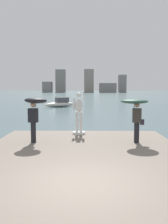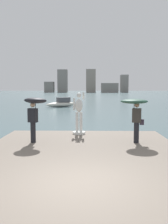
# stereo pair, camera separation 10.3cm
# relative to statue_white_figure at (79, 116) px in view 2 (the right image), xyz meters

# --- Properties ---
(ground_plane) EXTENTS (400.00, 400.00, 0.00)m
(ground_plane) POSITION_rel_statue_white_figure_xyz_m (0.26, 33.34, -1.34)
(ground_plane) COLOR #4C666B
(pier) EXTENTS (7.73, 10.64, 0.40)m
(pier) POSITION_rel_statue_white_figure_xyz_m (0.26, -4.34, -1.14)
(pier) COLOR slate
(pier) RESTS_ON ground
(statue_white_figure) EXTENTS (0.65, 0.89, 2.14)m
(statue_white_figure) POSITION_rel_statue_white_figure_xyz_m (0.00, 0.00, 0.00)
(statue_white_figure) COLOR white
(statue_white_figure) RESTS_ON pier
(onlooker_left) EXTENTS (1.22, 1.23, 1.97)m
(onlooker_left) POSITION_rel_statue_white_figure_xyz_m (-1.80, -2.05, 0.59)
(onlooker_left) COLOR black
(onlooker_left) RESTS_ON pier
(onlooker_right) EXTENTS (1.38, 1.38, 1.89)m
(onlooker_right) POSITION_rel_statue_white_figure_xyz_m (2.47, -1.96, 0.59)
(onlooker_right) COLOR black
(onlooker_right) RESTS_ON pier
(boat_near) EXTENTS (4.62, 3.93, 1.37)m
(boat_near) POSITION_rel_statue_white_figure_xyz_m (-3.46, 23.79, -0.83)
(boat_near) COLOR silver
(boat_near) RESTS_ON ground
(distant_skyline) EXTENTS (50.04, 11.64, 13.69)m
(distant_skyline) POSITION_rel_statue_white_figure_xyz_m (-2.00, 139.19, 4.03)
(distant_skyline) COLOR gray
(distant_skyline) RESTS_ON ground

